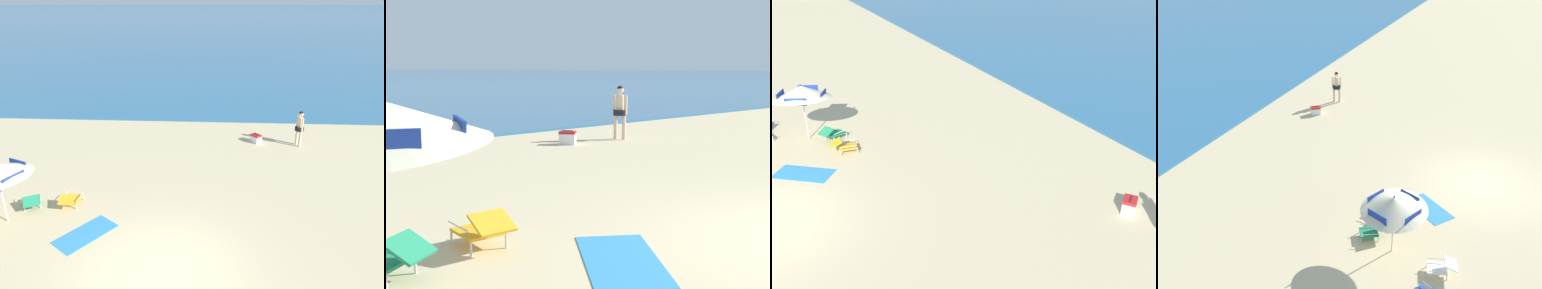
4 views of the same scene
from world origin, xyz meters
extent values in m
plane|color=#CCB78C|center=(0.00, 0.00, 0.00)|extent=(800.00, 800.00, 0.00)
cube|color=#2D668E|center=(0.00, 412.04, 0.05)|extent=(800.00, 800.00, 0.10)
cylinder|color=silver|center=(-5.14, 1.95, 1.02)|extent=(0.04, 0.04, 2.04)
cube|color=navy|center=(-4.85, 2.64, 1.70)|extent=(0.69, 0.32, 0.26)
cube|color=navy|center=(-4.45, 1.66, 1.70)|extent=(0.32, 0.69, 0.26)
cube|color=#1E7F56|center=(-4.80, 2.87, 0.20)|extent=(0.75, 0.78, 0.04)
cube|color=#1E7F56|center=(-4.60, 2.52, 0.40)|extent=(0.62, 0.58, 0.23)
cylinder|color=silver|center=(-5.15, 3.00, 0.09)|extent=(0.03, 0.03, 0.18)
cylinder|color=silver|center=(-4.72, 3.23, 0.09)|extent=(0.03, 0.03, 0.18)
cylinder|color=silver|center=(-4.87, 2.50, 0.09)|extent=(0.03, 0.03, 0.18)
cylinder|color=silver|center=(-4.44, 2.74, 0.09)|extent=(0.03, 0.03, 0.18)
cylinder|color=silver|center=(-5.04, 2.73, 0.32)|extent=(0.28, 0.48, 0.02)
cylinder|color=silver|center=(-4.55, 3.00, 0.32)|extent=(0.28, 0.48, 0.02)
cube|color=gold|center=(-3.43, 3.04, 0.20)|extent=(0.57, 0.64, 0.04)
cube|color=gold|center=(-3.46, 2.65, 0.41)|extent=(0.53, 0.44, 0.21)
cylinder|color=silver|center=(-3.65, 3.35, 0.09)|extent=(0.03, 0.03, 0.18)
cylinder|color=silver|center=(-3.16, 3.31, 0.09)|extent=(0.03, 0.03, 0.18)
cylinder|color=silver|center=(-3.70, 2.78, 0.09)|extent=(0.03, 0.03, 0.18)
cylinder|color=silver|center=(-3.21, 2.74, 0.09)|extent=(0.03, 0.03, 0.18)
cylinder|color=silver|center=(-3.71, 3.07, 0.32)|extent=(0.07, 0.54, 0.02)
cylinder|color=silver|center=(-3.15, 3.02, 0.32)|extent=(0.07, 0.54, 0.02)
cylinder|color=beige|center=(5.41, 8.95, 0.42)|extent=(0.12, 0.12, 0.84)
cylinder|color=beige|center=(5.50, 8.66, 0.42)|extent=(0.12, 0.12, 0.84)
cylinder|color=black|center=(5.45, 8.80, 0.86)|extent=(0.42, 0.42, 0.18)
cylinder|color=beige|center=(5.45, 8.80, 1.14)|extent=(0.23, 0.23, 0.60)
cylinder|color=beige|center=(5.39, 9.01, 1.12)|extent=(0.09, 0.09, 0.63)
cylinder|color=beige|center=(5.51, 8.60, 1.12)|extent=(0.09, 0.09, 0.63)
sphere|color=beige|center=(5.45, 8.80, 1.59)|extent=(0.23, 0.23, 0.23)
sphere|color=black|center=(5.45, 8.80, 1.62)|extent=(0.21, 0.21, 0.21)
cube|color=white|center=(3.47, 9.11, 0.16)|extent=(0.56, 0.59, 0.32)
cube|color=red|center=(3.47, 9.11, 0.36)|extent=(0.58, 0.61, 0.08)
cylinder|color=black|center=(3.47, 9.11, 0.42)|extent=(0.23, 0.28, 0.02)
cube|color=#3384BC|center=(-2.44, 1.45, 0.01)|extent=(1.78, 1.99, 0.01)
camera|label=1|loc=(1.24, -6.81, 6.45)|focal=32.08mm
camera|label=2|loc=(-6.88, -2.61, 2.28)|focal=48.89mm
camera|label=3|loc=(10.37, 0.98, 6.54)|focal=40.20mm
camera|label=4|loc=(-16.24, -1.44, 9.87)|focal=43.41mm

